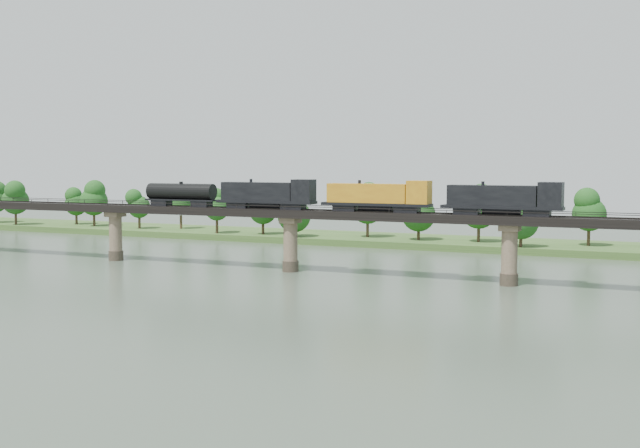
% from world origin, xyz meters
% --- Properties ---
extents(ground, '(400.00, 400.00, 0.00)m').
position_xyz_m(ground, '(0.00, 0.00, 0.00)').
color(ground, '#374637').
rests_on(ground, ground).
extents(far_bank, '(300.00, 24.00, 1.60)m').
position_xyz_m(far_bank, '(0.00, 85.00, 0.80)').
color(far_bank, '#335321').
rests_on(far_bank, ground).
extents(bridge, '(236.00, 30.00, 11.50)m').
position_xyz_m(bridge, '(0.00, 30.00, 5.46)').
color(bridge, '#473A2D').
rests_on(bridge, ground).
extents(bridge_superstructure, '(220.00, 4.90, 0.75)m').
position_xyz_m(bridge_superstructure, '(0.00, 30.00, 11.79)').
color(bridge_superstructure, black).
rests_on(bridge_superstructure, bridge).
extents(far_treeline, '(289.06, 17.54, 13.60)m').
position_xyz_m(far_treeline, '(-8.21, 80.52, 8.83)').
color(far_treeline, '#382619').
rests_on(far_treeline, far_bank).
extents(freight_train, '(80.10, 3.12, 5.51)m').
position_xyz_m(freight_train, '(9.63, 30.00, 14.13)').
color(freight_train, black).
rests_on(freight_train, bridge).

